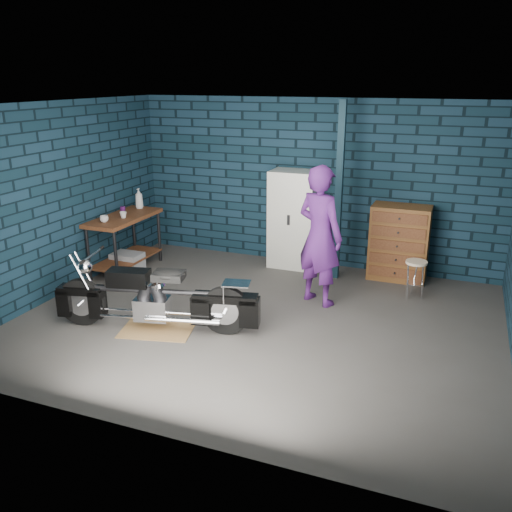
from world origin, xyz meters
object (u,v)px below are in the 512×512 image
at_px(locker, 293,219).
at_px(shop_stool, 415,279).
at_px(person, 320,236).
at_px(motorcycle, 156,293).
at_px(tool_chest, 399,243).
at_px(storage_bin, 128,262).
at_px(workbench, 126,243).

relative_size(locker, shop_stool, 2.91).
xyz_separation_m(person, locker, (-0.79, 1.33, -0.17)).
distance_m(motorcycle, tool_chest, 3.85).
bearing_deg(shop_stool, storage_bin, -173.21).
bearing_deg(person, locker, -34.85).
distance_m(workbench, locker, 2.74).
bearing_deg(motorcycle, locker, 60.48).
height_order(person, storage_bin, person).
xyz_separation_m(motorcycle, tool_chest, (2.55, 2.89, 0.10)).
xyz_separation_m(storage_bin, tool_chest, (4.12, 1.21, 0.43)).
height_order(workbench, locker, locker).
xyz_separation_m(workbench, shop_stool, (4.47, 0.52, -0.18)).
relative_size(storage_bin, tool_chest, 0.41).
bearing_deg(workbench, tool_chest, 16.08).
bearing_deg(motorcycle, shop_stool, 24.42).
relative_size(storage_bin, shop_stool, 0.87).
bearing_deg(person, shop_stool, -127.72).
bearing_deg(tool_chest, locker, 180.00).
height_order(storage_bin, shop_stool, shop_stool).
height_order(workbench, person, person).
relative_size(workbench, locker, 0.88).
relative_size(workbench, motorcycle, 0.64).
distance_m(motorcycle, storage_bin, 2.33).
height_order(motorcycle, storage_bin, motorcycle).
distance_m(workbench, motorcycle, 2.33).
bearing_deg(workbench, storage_bin, -33.86).
bearing_deg(locker, motorcycle, -106.35).
xyz_separation_m(workbench, tool_chest, (4.14, 1.19, 0.12)).
bearing_deg(storage_bin, locker, 26.48).
height_order(motorcycle, tool_chest, tool_chest).
bearing_deg(person, workbench, 22.06).
relative_size(workbench, storage_bin, 2.93).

